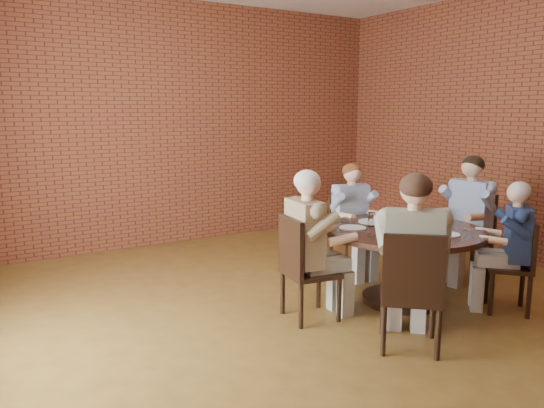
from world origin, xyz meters
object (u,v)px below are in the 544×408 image
chair_c (302,265)px  diner_d (412,262)px  diner_b (352,220)px  chair_a (471,233)px  smartphone (440,226)px  chair_b (349,231)px  diner_e (510,248)px  diner_a (467,219)px  dining_table (403,250)px  chair_e (518,262)px  chair_d (412,288)px  diner_c (311,246)px

chair_c → diner_d: bearing=-148.2°
diner_b → diner_d: size_ratio=0.91×
chair_a → smartphone: (-0.85, -0.28, 0.23)m
chair_a → diner_d: size_ratio=0.69×
chair_b → diner_e: bearing=-64.7°
diner_a → smartphone: 0.80m
dining_table → chair_a: bearing=8.1°
diner_d → chair_e: 1.44m
diner_a → diner_b: diner_a is taller
dining_table → diner_d: diner_d is taller
chair_c → smartphone: (1.50, -0.26, 0.24)m
diner_b → diner_e: 1.74m
chair_b → diner_d: 2.01m
chair_e → chair_c: bearing=-70.1°
diner_b → smartphone: (0.24, -1.06, 0.11)m
diner_a → diner_d: diner_d is taller
dining_table → chair_b: bearing=81.3°
diner_a → chair_e: size_ratio=1.57×
dining_table → chair_d: (-0.77, -0.85, -0.00)m
chair_a → diner_a: diner_a is taller
chair_a → diner_e: bearing=-40.6°
dining_table → chair_b: chair_b is taller
chair_b → smartphone: bearing=-70.0°
diner_a → chair_e: (-0.41, -0.92, -0.21)m
diner_a → chair_d: diner_a is taller
diner_c → chair_d: bearing=-157.6°
diner_c → diner_a: bearing=-81.6°
chair_a → chair_b: bearing=-136.7°
chair_b → smartphone: size_ratio=5.84×
diner_a → chair_c: (-2.25, -0.01, -0.18)m
diner_a → diner_c: 2.16m
diner_a → chair_d: bearing=-70.2°
dining_table → smartphone: bearing=-15.5°
chair_a → diner_a: (-0.09, -0.01, 0.17)m
diner_a → diner_e: size_ratio=1.12×
diner_e → diner_a: bearing=-162.2°
chair_a → smartphone: 0.92m
dining_table → diner_b: bearing=81.3°
chair_a → diner_d: diner_d is taller
dining_table → diner_c: 1.04m
diner_e → smartphone: diner_e is taller
chair_b → diner_c: size_ratio=0.67×
chair_b → chair_e: 1.87m
dining_table → chair_d: 1.14m
smartphone → chair_a: bearing=31.4°
chair_b → diner_b: (-0.01, -0.08, 0.15)m
chair_b → diner_d: diner_d is taller
diner_d → diner_b: bearing=-74.0°
chair_d → diner_d: (0.07, 0.07, 0.18)m
diner_a → diner_c: size_ratio=1.02×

